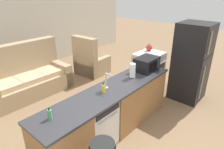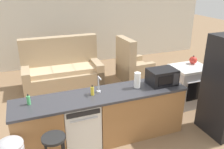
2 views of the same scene
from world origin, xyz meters
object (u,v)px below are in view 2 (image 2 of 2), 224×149
object	(u,v)px
dishwasher	(80,123)
paper_towel_roll	(137,80)
microwave	(162,77)
couch	(62,71)
armchair	(132,67)
kettle	(193,60)
stove_range	(188,85)
dish_soap_bottle	(29,100)
soap_bottle	(92,91)
bar_stool	(55,149)

from	to	relation	value
dishwasher	paper_towel_roll	world-z (taller)	paper_towel_roll
microwave	paper_towel_roll	xyz separation A→B (m)	(-0.49, 0.01, -0.00)
paper_towel_roll	couch	world-z (taller)	couch
armchair	kettle	bearing A→B (deg)	-65.30
microwave	kettle	distance (m)	1.41
paper_towel_roll	dishwasher	bearing A→B (deg)	-179.34
stove_range	dish_soap_bottle	bearing A→B (deg)	-171.82
dishwasher	microwave	xyz separation A→B (m)	(1.53, -0.00, 0.62)
paper_towel_roll	couch	xyz separation A→B (m)	(-0.90, 2.57, -0.64)
soap_bottle	armchair	distance (m)	2.94
kettle	soap_bottle	bearing A→B (deg)	-165.52
stove_range	armchair	bearing A→B (deg)	108.12
dishwasher	soap_bottle	world-z (taller)	soap_bottle
microwave	dishwasher	bearing A→B (deg)	179.95
soap_bottle	dish_soap_bottle	distance (m)	0.99
paper_towel_roll	soap_bottle	bearing A→B (deg)	179.04
paper_towel_roll	bar_stool	size ratio (longest dim) A/B	0.38
soap_bottle	couch	xyz separation A→B (m)	(-0.09, 2.56, -0.58)
stove_range	kettle	distance (m)	0.58
dishwasher	microwave	distance (m)	1.65
dishwasher	microwave	world-z (taller)	microwave
bar_stool	couch	bearing A→B (deg)	78.56
kettle	couch	world-z (taller)	couch
paper_towel_roll	kettle	bearing A→B (deg)	21.16
dishwasher	soap_bottle	distance (m)	0.60
armchair	soap_bottle	bearing A→B (deg)	-128.69
stove_range	couch	size ratio (longest dim) A/B	0.45
dish_soap_bottle	armchair	size ratio (longest dim) A/B	0.15
microwave	dish_soap_bottle	size ratio (longest dim) A/B	2.84
paper_towel_roll	dish_soap_bottle	size ratio (longest dim) A/B	1.60
bar_stool	armchair	bearing A→B (deg)	48.95
dishwasher	bar_stool	size ratio (longest dim) A/B	1.14
bar_stool	couch	size ratio (longest dim) A/B	0.37
microwave	paper_towel_roll	distance (m)	0.49
couch	dishwasher	bearing A→B (deg)	-93.30
stove_range	paper_towel_roll	bearing A→B (deg)	-160.96
dishwasher	kettle	xyz separation A→B (m)	(2.77, 0.68, 0.56)
dishwasher	paper_towel_roll	size ratio (longest dim) A/B	2.98
dish_soap_bottle	paper_towel_roll	bearing A→B (deg)	-1.74
kettle	armchair	distance (m)	1.86
kettle	couch	xyz separation A→B (m)	(-2.62, 1.90, -0.59)
microwave	bar_stool	size ratio (longest dim) A/B	0.68
couch	paper_towel_roll	bearing A→B (deg)	-70.76
microwave	couch	xyz separation A→B (m)	(-1.39, 2.58, -0.65)
dishwasher	dish_soap_bottle	xyz separation A→B (m)	(-0.75, 0.07, 0.55)
stove_range	armchair	world-z (taller)	armchair
dishwasher	couch	size ratio (longest dim) A/B	0.42
microwave	soap_bottle	size ratio (longest dim) A/B	2.84
armchair	couch	bearing A→B (deg)	170.58
dishwasher	microwave	size ratio (longest dim) A/B	1.68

